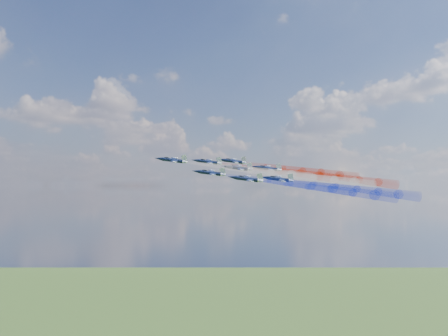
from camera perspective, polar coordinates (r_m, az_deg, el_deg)
jet_lead at (r=180.64m, az=-5.26°, el=0.79°), size 13.87×13.52×5.90m
trail_lead at (r=181.95m, az=2.69°, el=-0.21°), size 36.60×25.50×9.28m
jet_inner_left at (r=173.67m, az=-1.39°, el=-0.51°), size 13.87×13.52×5.90m
trail_inner_left at (r=176.80m, az=6.79°, el=-1.53°), size 36.60×25.50×9.28m
jet_inner_right at (r=192.03m, az=-1.64°, el=0.63°), size 13.87×13.52×5.90m
trail_inner_right at (r=194.82m, az=5.78°, el=-0.31°), size 36.60×25.50×9.28m
jet_outer_left at (r=165.76m, az=2.37°, el=-1.13°), size 13.87×13.52×5.90m
trail_outer_left at (r=170.61m, az=10.80°, el=-2.16°), size 36.60×25.50×9.28m
jet_center_third at (r=182.55m, az=1.45°, el=-0.00°), size 13.87×13.52×5.90m
trail_center_third at (r=186.78m, az=9.16°, el=-0.97°), size 36.60×25.50×9.28m
jet_outer_right at (r=200.18m, az=0.96°, el=0.69°), size 13.87×13.52×5.90m
trail_outer_right at (r=204.02m, az=8.02°, el=-0.21°), size 36.60×25.50×9.28m
jet_rear_left at (r=176.24m, az=5.59°, el=-1.14°), size 13.87×13.52×5.90m
trail_rear_left at (r=182.35m, az=13.41°, el=-2.09°), size 36.60×25.50×9.28m
jet_rear_right at (r=191.61m, az=4.48°, el=-0.04°), size 13.87×13.52×5.90m
trail_rear_right at (r=197.05m, az=11.73°, el=-0.96°), size 36.60×25.50×9.28m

